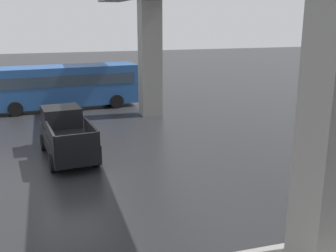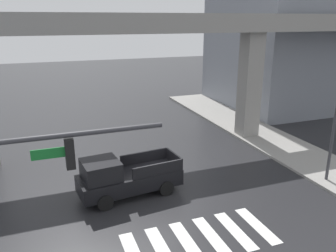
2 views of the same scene
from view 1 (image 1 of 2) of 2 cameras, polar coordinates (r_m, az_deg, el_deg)
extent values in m
plane|color=#232326|center=(17.81, -13.62, -6.02)|extent=(120.00, 120.00, 0.00)
cube|color=gray|center=(26.42, -2.54, 9.74)|extent=(1.30, 1.30, 7.65)
cube|color=gray|center=(10.45, 22.30, 0.33)|extent=(1.30, 1.30, 7.65)
cube|color=black|center=(19.16, -13.88, -2.06)|extent=(5.28, 2.45, 0.80)
cube|color=black|center=(20.32, -14.72, 1.35)|extent=(1.88, 1.92, 0.90)
cube|color=#3F5160|center=(20.77, -14.92, 1.63)|extent=(0.28, 1.67, 0.77)
cube|color=black|center=(17.76, -16.17, -1.22)|extent=(2.65, 0.39, 0.60)
cube|color=black|center=(18.03, -10.67, -0.63)|extent=(2.65, 0.39, 0.60)
cube|color=black|center=(16.59, -12.58, -2.11)|extent=(0.29, 1.75, 0.60)
cylinder|color=black|center=(20.67, -17.01, -2.19)|extent=(0.79, 0.36, 0.76)
cylinder|color=black|center=(20.91, -12.11, -1.65)|extent=(0.79, 0.36, 0.76)
cylinder|color=black|center=(17.68, -15.82, -5.02)|extent=(0.79, 0.36, 0.76)
cylinder|color=black|center=(17.96, -10.11, -4.35)|extent=(0.79, 0.36, 0.76)
cube|color=#234C8C|center=(29.38, -15.08, 5.48)|extent=(3.38, 10.97, 2.70)
cube|color=#2D3D4C|center=(29.31, -15.15, 6.39)|extent=(3.37, 10.43, 0.76)
cube|color=#2D3D4C|center=(30.38, -4.99, 6.89)|extent=(2.25, 0.26, 1.49)
cylinder|color=black|center=(31.40, -8.35, 4.28)|extent=(0.43, 0.99, 0.96)
cylinder|color=black|center=(29.06, -7.22, 3.46)|extent=(0.43, 0.99, 0.96)
cylinder|color=black|center=(30.62, -20.74, 3.18)|extent=(0.43, 0.99, 0.96)
cylinder|color=black|center=(28.21, -20.61, 2.25)|extent=(0.43, 0.99, 0.96)
camera|label=2|loc=(26.43, -52.28, 14.32)|focal=36.59mm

